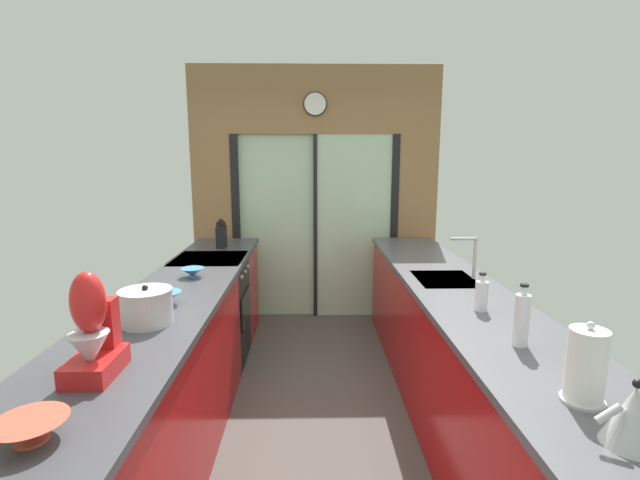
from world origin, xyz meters
name	(u,v)px	position (x,y,z in m)	size (l,w,h in m)	color
ground_plane	(318,398)	(0.00, 0.60, -0.01)	(5.04, 7.60, 0.02)	#4C4742
back_wall_unit	(315,180)	(0.00, 2.40, 1.52)	(2.64, 0.12, 2.70)	olive
left_counter_run	(173,369)	(-0.91, 0.13, 0.47)	(0.62, 3.80, 0.92)	#AD0C0F
right_counter_run	(456,355)	(0.91, 0.30, 0.46)	(0.62, 3.80, 0.92)	#AD0C0F
sink_faucet	(471,252)	(1.06, 0.55, 1.11)	(0.19, 0.02, 0.30)	#B7BABC
oven_range	(212,310)	(-0.91, 1.25, 0.46)	(0.60, 0.60, 0.92)	black
mixing_bowl_near	(31,430)	(-0.89, -1.24, 0.96)	(0.22, 0.22, 0.07)	#BC4C38
mixing_bowl_mid	(165,298)	(-0.89, 0.03, 0.96)	(0.18, 0.18, 0.08)	teal
mixing_bowl_far	(193,272)	(-0.89, 0.63, 0.96)	(0.17, 0.17, 0.07)	teal
knife_block	(221,237)	(-0.89, 1.70, 1.03)	(0.09, 0.14, 0.28)	black
stand_mixer	(93,336)	(-0.89, -0.83, 1.08)	(0.17, 0.27, 0.42)	red
stock_pot	(146,307)	(-0.89, -0.27, 1.01)	(0.27, 0.27, 0.20)	#B7BABC
kettle	(634,416)	(0.89, -1.30, 1.01)	(0.25, 0.17, 0.21)	#B7BABC
soap_bottle_near	(522,319)	(0.89, -0.59, 1.05)	(0.07, 0.07, 0.29)	silver
soap_bottle_far	(481,295)	(0.89, -0.11, 1.01)	(0.07, 0.07, 0.22)	silver
paper_towel_roll	(586,367)	(0.89, -1.06, 1.05)	(0.15, 0.15, 0.29)	#B7BABC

